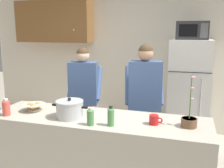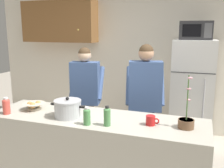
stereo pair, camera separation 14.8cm
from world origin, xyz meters
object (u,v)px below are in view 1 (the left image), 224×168
Objects in this scene: refrigerator at (188,92)px; bottle_near_edge at (6,107)px; cooking_pot at (70,109)px; bottle_far_corner at (111,116)px; potted_orchid at (189,120)px; bread_bowl at (34,107)px; person_by_sink at (145,92)px; coffee_mug at (154,120)px; person_near_pot at (84,90)px; bottle_mid_counter at (90,116)px; microwave at (192,30)px.

bottle_near_edge is (-1.87, -2.07, 0.18)m from refrigerator.
bottle_far_corner is at bearing -11.64° from cooking_pot.
refrigerator is 3.31× the size of potted_orchid.
bread_bowl is (-1.68, -1.84, 0.13)m from refrigerator.
bottle_near_edge is at bearing -173.43° from potted_orchid.
person_by_sink is at bearing -117.34° from refrigerator.
person_near_pot is at bearing 140.33° from coffee_mug.
cooking_pot is at bearing -176.37° from coffee_mug.
bread_bowl is 1.30× the size of bottle_far_corner.
coffee_mug is at bearing -174.33° from potted_orchid.
coffee_mug is 0.33m from potted_orchid.
refrigerator is 2.79m from bottle_near_edge.
person_by_sink is 12.62× the size of coffee_mug.
person_near_pot is 1.33m from bottle_far_corner.
coffee_mug is 1.37m from bread_bowl.
cooking_pot is at bearing 168.36° from bottle_far_corner.
refrigerator is 1.85m from potted_orchid.
person_by_sink reaches higher than person_near_pot.
refrigerator is 1.91m from coffee_mug.
bottle_mid_counter is at bearing -64.27° from person_near_pot.
refrigerator is at bearing 80.62° from coffee_mug.
cooking_pot is (0.26, -1.00, 0.03)m from person_near_pot.
bottle_far_corner is at bearing -165.48° from potted_orchid.
potted_orchid is (0.72, 0.19, -0.03)m from bottle_far_corner.
potted_orchid is (1.69, -0.01, 0.01)m from bread_bowl.
coffee_mug is at bearing -73.98° from person_by_sink.
potted_orchid reaches higher than coffee_mug.
coffee_mug is (-0.31, -1.86, -0.85)m from microwave.
refrigerator is 3.49× the size of microwave.
potted_orchid is at bearing 6.57° from bottle_near_edge.
bottle_far_corner reaches higher than bottle_near_edge.
microwave is at bearing 90.51° from potted_orchid.
cooking_pot is 0.79× the size of potted_orchid.
bottle_far_corner is (-0.39, -0.15, 0.05)m from coffee_mug.
person_near_pot is at bearing 115.73° from bottle_mid_counter.
bottle_mid_counter is at bearing -16.83° from bread_bowl.
bread_bowl is (-1.37, 0.04, 0.00)m from coffee_mug.
bottle_near_edge is 0.95× the size of bottle_far_corner.
bottle_mid_counter is at bearing -113.64° from microwave.
coffee_mug is at bearing -39.67° from person_near_pot.
cooking_pot is 0.32m from bottle_mid_counter.
person_by_sink reaches higher than coffee_mug.
bottle_far_corner is at bearing -158.64° from coffee_mug.
microwave is at bearing 47.31° from bread_bowl.
bread_bowl is at bearing -132.69° from microwave.
person_near_pot is 1.48m from coffee_mug.
coffee_mug is at bearing 3.63° from cooking_pot.
refrigerator is 2.28m from cooking_pot.
bread_bowl is 1.69m from potted_orchid.
bread_bowl is at bearing -145.30° from person_by_sink.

